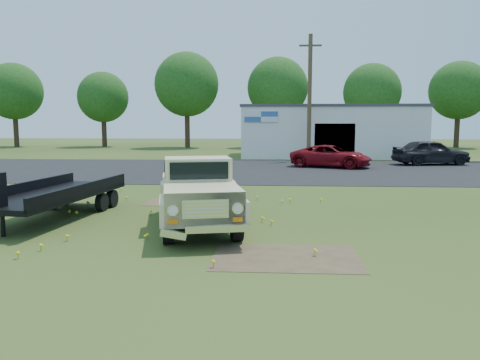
% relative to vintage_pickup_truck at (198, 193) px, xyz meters
% --- Properties ---
extents(ground, '(140.00, 140.00, 0.00)m').
position_rel_vintage_pickup_truck_xyz_m(ground, '(0.71, 0.34, -0.93)').
color(ground, '#283F14').
rests_on(ground, ground).
extents(asphalt_lot, '(90.00, 14.00, 0.02)m').
position_rel_vintage_pickup_truck_xyz_m(asphalt_lot, '(0.71, 15.34, -0.93)').
color(asphalt_lot, black).
rests_on(asphalt_lot, ground).
extents(dirt_patch_a, '(3.00, 2.00, 0.01)m').
position_rel_vintage_pickup_truck_xyz_m(dirt_patch_a, '(2.21, -2.66, -0.93)').
color(dirt_patch_a, '#4D3A29').
rests_on(dirt_patch_a, ground).
extents(dirt_patch_b, '(2.20, 1.60, 0.01)m').
position_rel_vintage_pickup_truck_xyz_m(dirt_patch_b, '(-1.29, 3.84, -0.93)').
color(dirt_patch_b, '#4D3A29').
rests_on(dirt_patch_b, ground).
extents(commercial_building, '(14.20, 8.20, 4.15)m').
position_rel_vintage_pickup_truck_xyz_m(commercial_building, '(6.71, 27.34, 1.17)').
color(commercial_building, white).
rests_on(commercial_building, ground).
extents(utility_pole_mid, '(1.60, 0.30, 9.00)m').
position_rel_vintage_pickup_truck_xyz_m(utility_pole_mid, '(4.71, 22.34, 3.67)').
color(utility_pole_mid, '#4C3623').
rests_on(utility_pole_mid, ground).
extents(treeline_a, '(6.40, 6.40, 9.52)m').
position_rel_vintage_pickup_truck_xyz_m(treeline_a, '(-27.29, 40.34, 5.37)').
color(treeline_a, '#3C281B').
rests_on(treeline_a, ground).
extents(treeline_b, '(5.76, 5.76, 8.57)m').
position_rel_vintage_pickup_truck_xyz_m(treeline_b, '(-17.29, 41.34, 4.74)').
color(treeline_b, '#3C281B').
rests_on(treeline_b, ground).
extents(treeline_c, '(7.04, 7.04, 10.47)m').
position_rel_vintage_pickup_truck_xyz_m(treeline_c, '(-7.29, 39.84, 6.01)').
color(treeline_c, '#3C281B').
rests_on(treeline_c, ground).
extents(treeline_d, '(6.72, 6.72, 10.00)m').
position_rel_vintage_pickup_truck_xyz_m(treeline_d, '(2.71, 40.84, 5.69)').
color(treeline_d, '#3C281B').
rests_on(treeline_d, ground).
extents(treeline_e, '(6.08, 6.08, 9.04)m').
position_rel_vintage_pickup_truck_xyz_m(treeline_e, '(12.71, 39.34, 5.05)').
color(treeline_e, '#3C281B').
rests_on(treeline_e, ground).
extents(treeline_f, '(6.40, 6.40, 9.52)m').
position_rel_vintage_pickup_truck_xyz_m(treeline_f, '(22.71, 41.84, 5.37)').
color(treeline_f, '#3C281B').
rests_on(treeline_f, ground).
extents(vintage_pickup_truck, '(3.06, 5.43, 1.86)m').
position_rel_vintage_pickup_truck_xyz_m(vintage_pickup_truck, '(0.00, 0.00, 0.00)').
color(vintage_pickup_truck, tan).
rests_on(vintage_pickup_truck, ground).
extents(flatbed_trailer, '(2.59, 6.06, 1.60)m').
position_rel_vintage_pickup_truck_xyz_m(flatbed_trailer, '(-4.32, 0.93, -0.13)').
color(flatbed_trailer, black).
rests_on(flatbed_trailer, ground).
extents(red_pickup, '(5.38, 3.88, 1.36)m').
position_rel_vintage_pickup_truck_xyz_m(red_pickup, '(5.66, 17.19, -0.25)').
color(red_pickup, maroon).
rests_on(red_pickup, ground).
extents(dark_sedan, '(5.07, 2.66, 1.64)m').
position_rel_vintage_pickup_truck_xyz_m(dark_sedan, '(12.42, 19.37, -0.11)').
color(dark_sedan, black).
rests_on(dark_sedan, ground).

